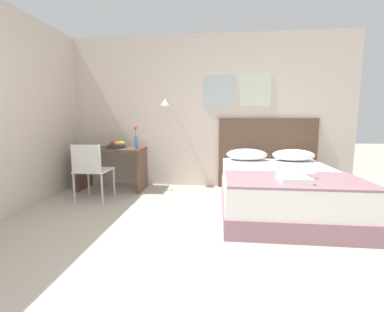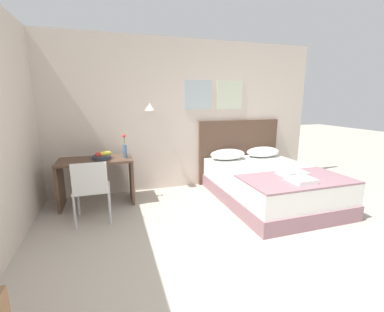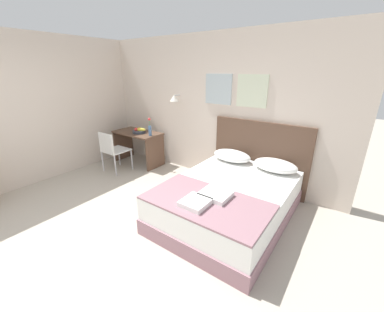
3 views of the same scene
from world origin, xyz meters
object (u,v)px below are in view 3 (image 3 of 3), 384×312
pillow_left (232,156)px  desk_chair (112,149)px  fruit_bowl (139,131)px  flower_vase (150,129)px  headboard (259,157)px  bed (228,200)px  pillow_right (275,165)px  throw_blanket (206,202)px  folded_towel_mid_bed (195,202)px  folded_towel_near_foot (215,195)px  desk (138,142)px

pillow_left → desk_chair: size_ratio=0.78×
fruit_bowl → flower_vase: flower_vase is taller
headboard → desk_chair: bearing=-158.9°
bed → pillow_right: (0.37, 0.80, 0.37)m
throw_blanket → folded_towel_mid_bed: 0.16m
folded_towel_mid_bed → flower_vase: bearing=146.7°
fruit_bowl → pillow_left: bearing=3.1°
pillow_right → flower_vase: size_ratio=1.78×
desk_chair → fruit_bowl: (0.13, 0.65, 0.26)m
pillow_left → folded_towel_near_foot: 1.33m
throw_blanket → folded_towel_mid_bed: size_ratio=4.77×
pillow_left → pillow_right: (0.75, 0.00, 0.00)m
desk → flower_vase: (0.45, -0.04, 0.37)m
folded_towel_near_foot → fruit_bowl: bearing=156.3°
fruit_bowl → desk: bearing=164.6°
throw_blanket → folded_towel_mid_bed: (-0.05, -0.15, 0.04)m
pillow_right → bed: bearing=-115.0°
desk → flower_vase: 0.58m
flower_vase → desk: bearing=174.6°
bed → folded_towel_near_foot: bearing=-84.8°
folded_towel_mid_bed → desk_chair: bearing=163.3°
folded_towel_near_foot → desk: size_ratio=0.33×
throw_blanket → flower_vase: size_ratio=4.00×
fruit_bowl → folded_towel_mid_bed: bearing=-29.8°
flower_vase → throw_blanket: bearing=-30.0°
bed → pillow_left: (-0.37, 0.80, 0.37)m
headboard → pillow_right: bearing=-36.5°
flower_vase → desk_chair: bearing=-127.6°
flower_vase → pillow_right: bearing=3.0°
pillow_right → pillow_left: bearing=180.0°
desk_chair → headboard: bearing=21.1°
headboard → pillow_right: size_ratio=2.50×
throw_blanket → bed: bearing=90.0°
folded_towel_mid_bed → bed: bearing=86.1°
throw_blanket → flower_vase: 2.57m
throw_blanket → flower_vase: (-2.21, 1.27, 0.32)m
pillow_right → flower_vase: (-2.58, -0.13, 0.24)m
pillow_left → desk: 2.29m
pillow_right → fruit_bowl: fruit_bowl is taller
bed → flower_vase: size_ratio=5.58×
pillow_right → folded_towel_near_foot: size_ratio=1.86×
throw_blanket → desk: size_ratio=1.37×
throw_blanket → folded_towel_near_foot: 0.16m
folded_towel_mid_bed → flower_vase: 2.60m
desk_chair → folded_towel_mid_bed: bearing=-16.7°
headboard → folded_towel_mid_bed: 1.83m
folded_towel_mid_bed → pillow_left: bearing=101.7°
pillow_left → desk_chair: (-2.32, -0.76, -0.12)m
pillow_right → throw_blanket: size_ratio=0.44×
bed → desk: (-2.66, 0.71, 0.24)m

